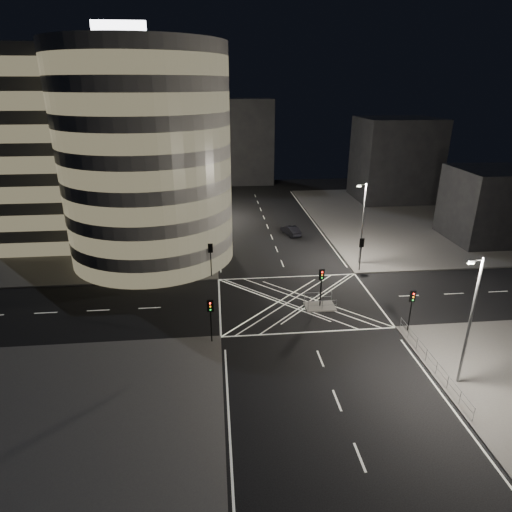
{
  "coord_description": "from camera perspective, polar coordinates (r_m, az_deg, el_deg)",
  "views": [
    {
      "loc": [
        -8.09,
        -38.56,
        20.8
      ],
      "look_at": [
        -3.75,
        5.42,
        3.0
      ],
      "focal_mm": 30.0,
      "sensor_mm": 36.0,
      "label": 1
    }
  ],
  "objects": [
    {
      "name": "railing_island_south",
      "position": [
        42.59,
        8.83,
        -6.51
      ],
      "size": [
        2.8,
        0.06,
        1.1
      ],
      "primitive_type": "cube",
      "color": "slate",
      "rests_on": "central_island"
    },
    {
      "name": "building_right_near",
      "position": [
        68.36,
        28.61,
        6.02
      ],
      "size": [
        10.0,
        10.0,
        10.0
      ],
      "primitive_type": "cube",
      "color": "black",
      "rests_on": "sidewalk_far_right"
    },
    {
      "name": "street_lamp_left_far",
      "position": [
        70.25,
        -6.68,
        9.24
      ],
      "size": [
        1.25,
        0.25,
        10.0
      ],
      "color": "slate",
      "rests_on": "sidewalk_far_left"
    },
    {
      "name": "traffic_signal_nl",
      "position": [
        36.46,
        -6.07,
        -7.58
      ],
      "size": [
        0.55,
        0.22,
        4.0
      ],
      "color": "black",
      "rests_on": "sidewalk_near_left"
    },
    {
      "name": "building_far_end",
      "position": [
        97.37,
        -3.3,
        14.94
      ],
      "size": [
        18.0,
        8.0,
        18.0
      ],
      "primitive_type": "cube",
      "color": "black",
      "rests_on": "ground"
    },
    {
      "name": "street_lamp_left_near",
      "position": [
        52.83,
        -6.87,
        4.99
      ],
      "size": [
        1.25,
        0.25,
        10.0
      ],
      "color": "slate",
      "rests_on": "sidewalk_far_left"
    },
    {
      "name": "traffic_signal_fr",
      "position": [
        51.61,
        13.86,
        0.99
      ],
      "size": [
        0.55,
        0.22,
        4.0
      ],
      "color": "black",
      "rests_on": "sidewalk_far_right"
    },
    {
      "name": "tree_a",
      "position": [
        50.38,
        -8.07,
        2.69
      ],
      "size": [
        4.31,
        4.31,
        6.72
      ],
      "color": "black",
      "rests_on": "sidewalk_far_left"
    },
    {
      "name": "tree_c",
      "position": [
        61.76,
        -7.72,
        6.6
      ],
      "size": [
        4.11,
        4.11,
        6.9
      ],
      "color": "black",
      "rests_on": "sidewalk_far_left"
    },
    {
      "name": "traffic_signal_fl",
      "position": [
        48.77,
        -6.07,
        0.29
      ],
      "size": [
        0.55,
        0.22,
        4.0
      ],
      "color": "black",
      "rests_on": "sidewalk_far_left"
    },
    {
      "name": "tree_d",
      "position": [
        67.34,
        -7.62,
        8.72
      ],
      "size": [
        5.49,
        5.49,
        8.64
      ],
      "color": "black",
      "rests_on": "sidewalk_far_left"
    },
    {
      "name": "central_island",
      "position": [
        43.65,
        8.5,
        -6.68
      ],
      "size": [
        3.0,
        2.0,
        0.15
      ],
      "primitive_type": "cube",
      "color": "slate",
      "rests_on": "ground"
    },
    {
      "name": "traffic_signal_island",
      "position": [
        42.37,
        8.71,
        -3.3
      ],
      "size": [
        0.55,
        0.22,
        4.0
      ],
      "color": "black",
      "rests_on": "central_island"
    },
    {
      "name": "sidewalk_far_right",
      "position": [
        78.13,
        23.04,
        4.78
      ],
      "size": [
        42.0,
        42.0,
        0.15
      ],
      "primitive_type": "cube",
      "color": "#575451",
      "rests_on": "ground"
    },
    {
      "name": "traffic_signal_nr",
      "position": [
        40.18,
        20.04,
        -5.95
      ],
      "size": [
        0.55,
        0.22,
        4.0
      ],
      "color": "black",
      "rests_on": "sidewalk_near_right"
    },
    {
      "name": "sedan",
      "position": [
        63.54,
        4.66,
        3.42
      ],
      "size": [
        2.6,
        4.49,
        1.4
      ],
      "primitive_type": "imported",
      "rotation": [
        0.0,
        0.0,
        3.42
      ],
      "color": "black",
      "rests_on": "ground"
    },
    {
      "name": "street_lamp_right_near",
      "position": [
        33.82,
        26.64,
        -7.44
      ],
      "size": [
        1.25,
        0.25,
        10.0
      ],
      "color": "slate",
      "rests_on": "sidewalk_near_right"
    },
    {
      "name": "building_right_far",
      "position": [
        86.65,
        18.03,
        12.17
      ],
      "size": [
        14.0,
        12.0,
        15.0
      ],
      "primitive_type": "cube",
      "color": "black",
      "rests_on": "sidewalk_far_right"
    },
    {
      "name": "street_lamp_right_far",
      "position": [
        52.94,
        14.01,
        4.52
      ],
      "size": [
        1.25,
        0.25,
        10.0
      ],
      "color": "slate",
      "rests_on": "sidewalk_far_right"
    },
    {
      "name": "ground",
      "position": [
        44.56,
        5.53,
        -6.0
      ],
      "size": [
        120.0,
        120.0,
        0.0
      ],
      "primitive_type": "plane",
      "color": "black",
      "rests_on": "ground"
    },
    {
      "name": "tree_b",
      "position": [
        55.95,
        -7.89,
        5.12
      ],
      "size": [
        5.13,
        5.13,
        7.61
      ],
      "color": "black",
      "rests_on": "sidewalk_far_left"
    },
    {
      "name": "railing_island_north",
      "position": [
        44.13,
        8.27,
        -5.41
      ],
      "size": [
        2.8,
        0.06,
        1.1
      ],
      "primitive_type": "cube",
      "color": "slate",
      "rests_on": "central_island"
    },
    {
      "name": "railing_near_right",
      "position": [
        37.02,
        22.34,
        -12.84
      ],
      "size": [
        0.06,
        11.7,
        1.1
      ],
      "primitive_type": "cube",
      "color": "slate",
      "rests_on": "sidewalk_near_right"
    },
    {
      "name": "office_tower_curved",
      "position": [
        59.24,
        -18.38,
        12.96
      ],
      "size": [
        30.0,
        29.0,
        27.2
      ],
      "color": "gray",
      "rests_on": "sidewalk_far_left"
    },
    {
      "name": "tree_e",
      "position": [
        73.47,
        -7.46,
        8.83
      ],
      "size": [
        3.74,
        3.74,
        6.38
      ],
      "color": "black",
      "rests_on": "sidewalk_far_left"
    },
    {
      "name": "office_block_rear",
      "position": [
        82.32,
        -15.83,
        14.41
      ],
      "size": [
        24.0,
        16.0,
        22.0
      ],
      "primitive_type": "cube",
      "color": "gray",
      "rests_on": "sidewalk_far_left"
    },
    {
      "name": "sidewalk_far_left",
      "position": [
        71.87,
        -22.32,
        3.5
      ],
      "size": [
        42.0,
        42.0,
        0.15
      ],
      "primitive_type": "cube",
      "color": "#575451",
      "rests_on": "ground"
    }
  ]
}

